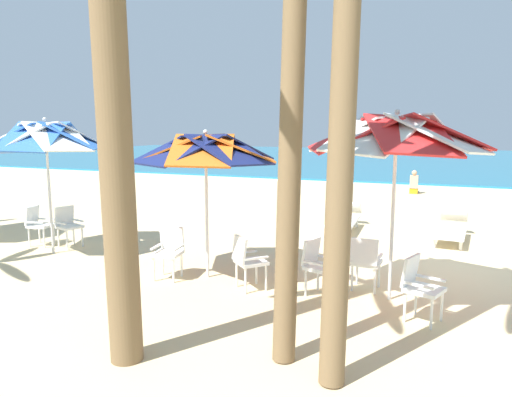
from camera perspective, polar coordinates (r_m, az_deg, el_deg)
name	(u,v)px	position (r m, az deg, el deg)	size (l,w,h in m)	color
ground_plane	(447,265)	(9.53, 22.36, -7.50)	(80.00, 80.00, 0.00)	beige
sea	(449,160)	(39.99, 22.55, 4.38)	(80.00, 36.00, 0.10)	teal
surf_foam	(449,187)	(21.76, 22.50, 1.26)	(80.00, 0.70, 0.01)	white
beach_umbrella_0	(396,135)	(6.96, 16.78, 7.40)	(2.60, 2.60, 2.80)	silver
plastic_chair_0	(419,284)	(6.61, 19.34, -9.88)	(0.58, 0.56, 0.87)	white
plastic_chair_1	(365,260)	(7.54, 13.23, -7.33)	(0.46, 0.49, 0.87)	white
plastic_chair_2	(318,263)	(7.23, 7.62, -7.86)	(0.57, 0.55, 0.87)	white
beach_umbrella_1	(206,150)	(7.78, -6.16, 5.95)	(2.49, 2.49, 2.51)	silver
plastic_chair_3	(169,249)	(8.10, -10.58, -6.12)	(0.50, 0.53, 0.87)	white
plastic_chair_4	(247,259)	(7.40, -1.09, -7.40)	(0.63, 0.63, 0.87)	white
beach_umbrella_2	(46,137)	(10.16, -24.30, 6.82)	(2.43, 2.43, 2.75)	silver
plastic_chair_5	(68,224)	(10.83, -22.00, -2.88)	(0.57, 0.55, 0.87)	white
plastic_chair_6	(38,223)	(11.19, -25.11, -2.72)	(0.55, 0.52, 0.87)	white
sun_lounger_1	(451,228)	(11.53, 22.73, -3.35)	(0.77, 2.18, 0.62)	white
sun_lounger_2	(344,219)	(11.92, 10.70, -2.45)	(0.73, 2.17, 0.62)	white
palm_tree_0	(111,46)	(5.07, -17.26, 17.34)	(2.98, 3.13, 5.79)	brown
palm_tree_3	(291,6)	(5.16, 4.26, 22.37)	(3.13, 3.30, 5.63)	brown
beachgoer_seated	(414,186)	(19.36, 18.75, 1.48)	(0.30, 0.93, 0.92)	yellow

